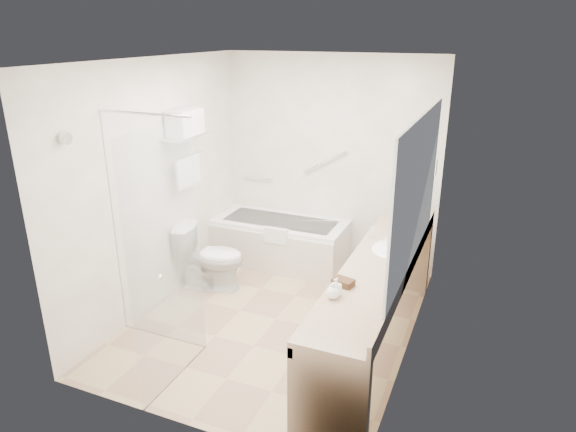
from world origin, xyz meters
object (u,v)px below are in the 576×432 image
at_px(toilet, 211,257).
at_px(bathtub, 280,242).
at_px(vanity_counter, 377,287).
at_px(amenity_basket, 343,282).
at_px(water_bottle_left, 395,225).

bearing_deg(toilet, bathtub, -39.03).
relative_size(vanity_counter, toilet, 3.64).
height_order(vanity_counter, amenity_basket, vanity_counter).
distance_m(amenity_basket, water_bottle_left, 1.25).
distance_m(bathtub, water_bottle_left, 1.75).
height_order(bathtub, vanity_counter, vanity_counter).
bearing_deg(toilet, water_bottle_left, -94.10).
xyz_separation_m(bathtub, toilet, (-0.45, -0.90, 0.09)).
bearing_deg(vanity_counter, water_bottle_left, 92.02).
relative_size(amenity_basket, water_bottle_left, 0.85).
bearing_deg(water_bottle_left, vanity_counter, -87.98).
distance_m(bathtub, vanity_counter, 2.09).
bearing_deg(amenity_basket, bathtub, 126.16).
height_order(vanity_counter, water_bottle_left, water_bottle_left).
distance_m(vanity_counter, water_bottle_left, 0.83).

